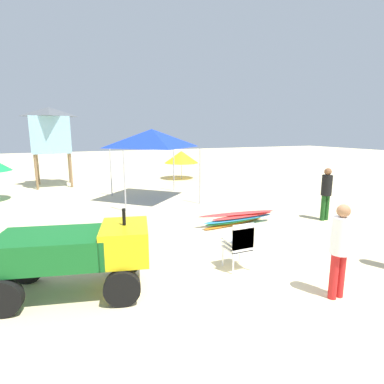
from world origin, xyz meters
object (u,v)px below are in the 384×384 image
at_px(stacked_plastic_chairs, 240,242).
at_px(lifeguard_near_left, 340,245).
at_px(popup_canopy, 152,138).
at_px(beach_umbrella_left, 181,157).
at_px(lifeguard_near_right, 326,191).
at_px(lifeguard_tower, 50,130).
at_px(utility_cart, 78,251).
at_px(surfboard_pile, 238,218).

xyz_separation_m(stacked_plastic_chairs, lifeguard_near_left, (0.96, -1.57, 0.34)).
distance_m(popup_canopy, beach_umbrella_left, 5.89).
bearing_deg(lifeguard_near_left, stacked_plastic_chairs, 121.30).
distance_m(lifeguard_near_right, lifeguard_tower, 13.07).
height_order(utility_cart, surfboard_pile, utility_cart).
xyz_separation_m(stacked_plastic_chairs, popup_canopy, (0.31, 7.11, 1.91)).
bearing_deg(surfboard_pile, utility_cart, -153.73).
bearing_deg(lifeguard_near_left, popup_canopy, 94.25).
height_order(surfboard_pile, lifeguard_tower, lifeguard_tower).
xyz_separation_m(stacked_plastic_chairs, lifeguard_tower, (-3.43, 12.26, 2.24)).
bearing_deg(utility_cart, lifeguard_near_right, 12.27).
xyz_separation_m(stacked_plastic_chairs, beach_umbrella_left, (3.49, 11.91, 0.68)).
distance_m(stacked_plastic_chairs, lifeguard_near_right, 4.90).
bearing_deg(popup_canopy, lifeguard_near_left, -85.75).
height_order(stacked_plastic_chairs, beach_umbrella_left, beach_umbrella_left).
distance_m(lifeguard_near_left, lifeguard_near_right, 5.00).
xyz_separation_m(lifeguard_near_right, lifeguard_tower, (-7.88, 10.26, 1.88)).
distance_m(lifeguard_near_right, beach_umbrella_left, 9.96).
height_order(stacked_plastic_chairs, popup_canopy, popup_canopy).
height_order(utility_cart, lifeguard_near_right, lifeguard_near_right).
xyz_separation_m(lifeguard_near_left, beach_umbrella_left, (2.53, 13.49, 0.34)).
xyz_separation_m(lifeguard_near_left, lifeguard_tower, (-4.38, 13.84, 1.90)).
xyz_separation_m(utility_cart, stacked_plastic_chairs, (3.05, -0.37, -0.18)).
relative_size(lifeguard_near_left, lifeguard_near_right, 0.98).
bearing_deg(surfboard_pile, stacked_plastic_chairs, -121.47).
bearing_deg(beach_umbrella_left, surfboard_pile, -101.29).
bearing_deg(utility_cart, stacked_plastic_chairs, -6.95).
bearing_deg(beach_umbrella_left, popup_canopy, -123.51).
bearing_deg(utility_cart, lifeguard_near_left, -25.88).
relative_size(lifeguard_tower, beach_umbrella_left, 1.97).
distance_m(stacked_plastic_chairs, surfboard_pile, 3.18).
bearing_deg(lifeguard_tower, surfboard_pile, -62.06).
bearing_deg(stacked_plastic_chairs, utility_cart, 173.05).
bearing_deg(popup_canopy, utility_cart, -116.53).
distance_m(utility_cart, lifeguard_tower, 12.07).
height_order(lifeguard_near_left, beach_umbrella_left, lifeguard_near_left).
distance_m(utility_cart, lifeguard_near_right, 7.69).
xyz_separation_m(stacked_plastic_chairs, lifeguard_near_right, (4.46, 2.01, 0.36)).
distance_m(surfboard_pile, lifeguard_near_right, 2.99).
relative_size(stacked_plastic_chairs, beach_umbrella_left, 0.51).
xyz_separation_m(lifeguard_near_left, popup_canopy, (-0.65, 8.69, 1.57)).
xyz_separation_m(utility_cart, surfboard_pile, (4.70, 2.32, -0.59)).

